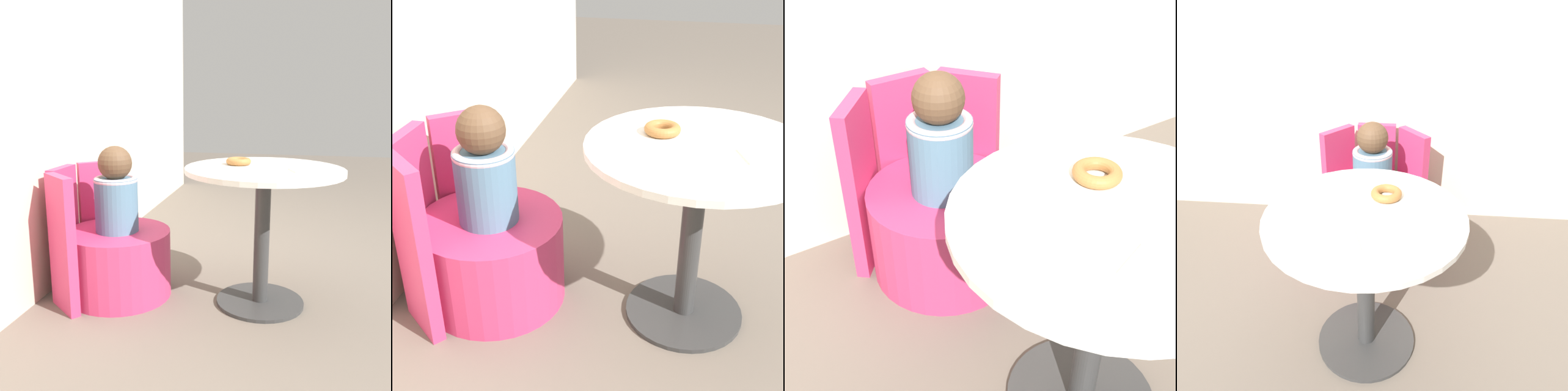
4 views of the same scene
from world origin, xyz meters
TOP-DOWN VIEW (x-y plane):
  - ground_plane at (0.00, 0.00)m, footprint 12.00×12.00m
  - back_wall at (0.00, 1.13)m, footprint 6.00×0.06m
  - round_table at (-0.04, -0.03)m, footprint 0.77×0.77m
  - tub_chair at (-0.08, 0.72)m, footprint 0.55×0.55m
  - booth_backrest at (-0.08, 0.95)m, footprint 0.65×0.24m
  - child_figure at (-0.08, 0.72)m, footprint 0.23×0.23m
  - donut at (0.03, 0.10)m, footprint 0.13×0.13m
  - paper_napkin at (-0.10, -0.22)m, footprint 0.15×0.15m

SIDE VIEW (x-z plane):
  - ground_plane at x=0.00m, z-range 0.00..0.00m
  - tub_chair at x=-0.08m, z-range 0.00..0.35m
  - booth_backrest at x=-0.08m, z-range 0.00..0.68m
  - round_table at x=-0.04m, z-range 0.17..0.88m
  - child_figure at x=-0.08m, z-range 0.34..0.79m
  - paper_napkin at x=-0.10m, z-range 0.71..0.71m
  - donut at x=0.03m, z-range 0.71..0.74m
  - back_wall at x=0.00m, z-range 0.00..2.40m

